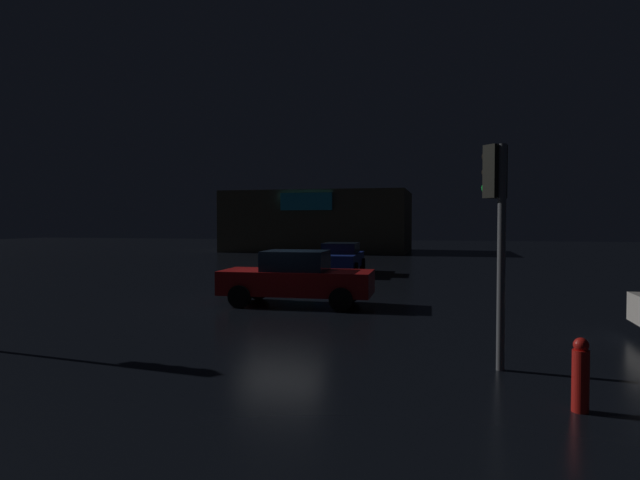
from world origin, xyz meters
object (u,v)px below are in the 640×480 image
(traffic_signal_main, at_px, (497,208))
(car_far, at_px, (297,278))
(store_building, at_px, (320,222))
(car_crossing, at_px, (341,258))
(fire_hydrant, at_px, (581,375))

(traffic_signal_main, bearing_deg, car_far, 131.05)
(store_building, distance_m, car_far, 30.94)
(car_far, bearing_deg, traffic_signal_main, -48.95)
(traffic_signal_main, distance_m, car_crossing, 17.10)
(car_crossing, relative_size, fire_hydrant, 4.54)
(traffic_signal_main, distance_m, car_far, 8.21)
(store_building, height_order, car_crossing, store_building)
(traffic_signal_main, height_order, car_crossing, traffic_signal_main)
(store_building, distance_m, car_crossing, 21.17)
(traffic_signal_main, xyz_separation_m, fire_hydrant, (0.91, -1.93, -2.27))
(fire_hydrant, bearing_deg, traffic_signal_main, 115.35)
(car_crossing, bearing_deg, fire_hydrant, -69.38)
(car_crossing, xyz_separation_m, fire_hydrant, (6.73, -17.89, -0.30))
(store_building, bearing_deg, traffic_signal_main, -72.11)
(car_far, height_order, car_crossing, car_far)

